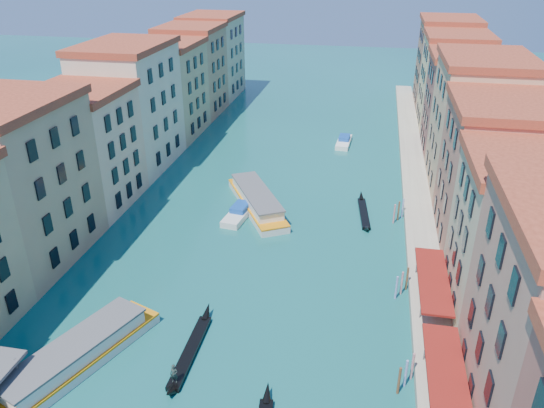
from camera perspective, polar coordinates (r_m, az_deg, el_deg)
The scene contains 11 objects.
left_bank_palazzos at distance 89.11m, azimuth -16.60°, elevation 8.46°, with size 12.80×128.40×21.00m.
right_bank_palazzos at distance 81.31m, azimuth 21.67°, elevation 6.06°, with size 12.80×128.40×21.00m.
quay at distance 83.55m, azimuth 15.27°, elevation 0.66°, with size 4.00×140.00×1.00m, color #A39A84.
restaurant_awnings at distance 47.22m, azimuth 18.47°, elevation -18.54°, with size 3.20×44.55×3.12m.
mooring_poles_right at distance 52.20m, azimuth 14.08°, elevation -15.28°, with size 1.44×54.24×3.20m.
vaporetto_near at distance 53.76m, azimuth -20.32°, elevation -15.06°, with size 10.18×17.88×2.62m.
vaporetto_far at distance 78.23m, azimuth -1.65°, elevation 0.41°, with size 12.35×17.67×2.67m.
gondola_fore at distance 52.93m, azimuth -8.80°, elevation -15.24°, with size 1.32×13.24×2.64m.
gondola_far at distance 77.78m, azimuth 9.83°, elevation -0.85°, with size 2.35×12.24×1.73m.
motorboat_mid at distance 76.05m, azimuth -3.52°, elevation -0.90°, with size 3.57×8.25×1.65m.
motorboat_far at distance 105.03m, azimuth 7.74°, elevation 6.71°, with size 2.79×7.75×1.58m.
Camera 1 is at (14.27, -10.61, 35.19)m, focal length 35.00 mm.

